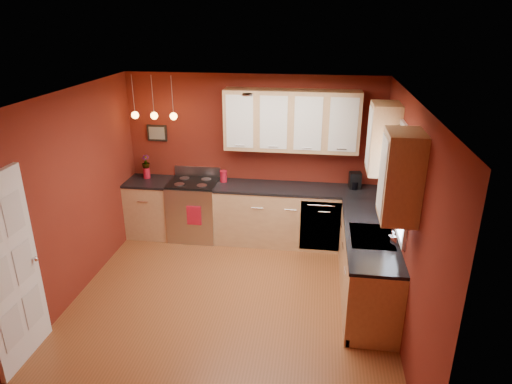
# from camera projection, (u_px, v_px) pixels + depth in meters

# --- Properties ---
(floor) EXTENTS (4.20, 4.20, 0.00)m
(floor) POSITION_uv_depth(u_px,v_px,m) (230.00, 305.00, 5.76)
(floor) COLOR brown
(floor) RESTS_ON ground
(ceiling) EXTENTS (4.00, 4.20, 0.02)m
(ceiling) POSITION_uv_depth(u_px,v_px,m) (224.00, 98.00, 4.81)
(ceiling) COLOR silver
(ceiling) RESTS_ON wall_back
(wall_back) EXTENTS (4.00, 0.02, 2.60)m
(wall_back) POSITION_uv_depth(u_px,v_px,m) (253.00, 158.00, 7.22)
(wall_back) COLOR maroon
(wall_back) RESTS_ON floor
(wall_front) EXTENTS (4.00, 0.02, 2.60)m
(wall_front) POSITION_uv_depth(u_px,v_px,m) (171.00, 325.00, 3.35)
(wall_front) COLOR maroon
(wall_front) RESTS_ON floor
(wall_left) EXTENTS (0.02, 4.20, 2.60)m
(wall_left) POSITION_uv_depth(u_px,v_px,m) (66.00, 201.00, 5.55)
(wall_left) COLOR maroon
(wall_left) RESTS_ON floor
(wall_right) EXTENTS (0.02, 4.20, 2.60)m
(wall_right) POSITION_uv_depth(u_px,v_px,m) (405.00, 221.00, 5.03)
(wall_right) COLOR maroon
(wall_right) RESTS_ON floor
(base_cabinets_back_left) EXTENTS (0.70, 0.60, 0.90)m
(base_cabinets_back_left) POSITION_uv_depth(u_px,v_px,m) (151.00, 208.00, 7.47)
(base_cabinets_back_left) COLOR tan
(base_cabinets_back_left) RESTS_ON floor
(base_cabinets_back_right) EXTENTS (2.54, 0.60, 0.90)m
(base_cabinets_back_right) POSITION_uv_depth(u_px,v_px,m) (297.00, 217.00, 7.16)
(base_cabinets_back_right) COLOR tan
(base_cabinets_back_right) RESTS_ON floor
(base_cabinets_right) EXTENTS (0.60, 2.10, 0.90)m
(base_cabinets_right) POSITION_uv_depth(u_px,v_px,m) (367.00, 265.00, 5.79)
(base_cabinets_right) COLOR tan
(base_cabinets_right) RESTS_ON floor
(counter_back_left) EXTENTS (0.70, 0.62, 0.04)m
(counter_back_left) POSITION_uv_depth(u_px,v_px,m) (149.00, 181.00, 7.30)
(counter_back_left) COLOR black
(counter_back_left) RESTS_ON base_cabinets_back_left
(counter_back_right) EXTENTS (2.54, 0.62, 0.04)m
(counter_back_right) POSITION_uv_depth(u_px,v_px,m) (298.00, 189.00, 6.99)
(counter_back_right) COLOR black
(counter_back_right) RESTS_ON base_cabinets_back_right
(counter_right) EXTENTS (0.62, 2.10, 0.04)m
(counter_right) POSITION_uv_depth(u_px,v_px,m) (370.00, 232.00, 5.62)
(counter_right) COLOR black
(counter_right) RESTS_ON base_cabinets_right
(gas_range) EXTENTS (0.76, 0.64, 1.11)m
(gas_range) POSITION_uv_depth(u_px,v_px,m) (194.00, 209.00, 7.37)
(gas_range) COLOR #ADADB1
(gas_range) RESTS_ON floor
(dishwasher_front) EXTENTS (0.60, 0.02, 0.80)m
(dishwasher_front) POSITION_uv_depth(u_px,v_px,m) (320.00, 226.00, 6.85)
(dishwasher_front) COLOR #ADADB1
(dishwasher_front) RESTS_ON base_cabinets_back_right
(sink) EXTENTS (0.50, 0.70, 0.33)m
(sink) POSITION_uv_depth(u_px,v_px,m) (371.00, 238.00, 5.48)
(sink) COLOR #97989D
(sink) RESTS_ON counter_right
(window) EXTENTS (0.06, 1.02, 1.22)m
(window) POSITION_uv_depth(u_px,v_px,m) (402.00, 178.00, 5.17)
(window) COLOR white
(window) RESTS_ON wall_right
(door_left_wall) EXTENTS (0.12, 0.82, 2.05)m
(door_left_wall) POSITION_uv_depth(u_px,v_px,m) (10.00, 273.00, 4.54)
(door_left_wall) COLOR white
(door_left_wall) RESTS_ON floor
(upper_cabinets_back) EXTENTS (2.00, 0.35, 0.90)m
(upper_cabinets_back) POSITION_uv_depth(u_px,v_px,m) (292.00, 121.00, 6.74)
(upper_cabinets_back) COLOR tan
(upper_cabinets_back) RESTS_ON wall_back
(upper_cabinets_right) EXTENTS (0.35, 1.95, 0.90)m
(upper_cabinets_right) POSITION_uv_depth(u_px,v_px,m) (391.00, 155.00, 5.11)
(upper_cabinets_right) COLOR tan
(upper_cabinets_right) RESTS_ON wall_right
(wall_picture) EXTENTS (0.32, 0.03, 0.26)m
(wall_picture) POSITION_uv_depth(u_px,v_px,m) (157.00, 133.00, 7.28)
(wall_picture) COLOR black
(wall_picture) RESTS_ON wall_back
(pendant_lights) EXTENTS (0.71, 0.11, 0.66)m
(pendant_lights) POSITION_uv_depth(u_px,v_px,m) (154.00, 115.00, 6.83)
(pendant_lights) COLOR #97989D
(pendant_lights) RESTS_ON ceiling
(red_canister) EXTENTS (0.12, 0.12, 0.18)m
(red_canister) POSITION_uv_depth(u_px,v_px,m) (223.00, 176.00, 7.20)
(red_canister) COLOR #AE1225
(red_canister) RESTS_ON counter_back_right
(red_vase) EXTENTS (0.11, 0.11, 0.17)m
(red_vase) POSITION_uv_depth(u_px,v_px,m) (147.00, 173.00, 7.37)
(red_vase) COLOR #AE1225
(red_vase) RESTS_ON counter_back_left
(flowers) EXTENTS (0.14, 0.14, 0.23)m
(flowers) POSITION_uv_depth(u_px,v_px,m) (146.00, 162.00, 7.30)
(flowers) COLOR #AE1225
(flowers) RESTS_ON red_vase
(coffee_maker) EXTENTS (0.19, 0.19, 0.25)m
(coffee_maker) POSITION_uv_depth(u_px,v_px,m) (355.00, 181.00, 6.92)
(coffee_maker) COLOR black
(coffee_maker) RESTS_ON counter_back_right
(soap_pump) EXTENTS (0.09, 0.10, 0.17)m
(soap_pump) POSITION_uv_depth(u_px,v_px,m) (392.00, 238.00, 5.23)
(soap_pump) COLOR silver
(soap_pump) RESTS_ON counter_right
(dish_towel) EXTENTS (0.23, 0.02, 0.31)m
(dish_towel) POSITION_uv_depth(u_px,v_px,m) (194.00, 216.00, 7.04)
(dish_towel) COLOR #AE1225
(dish_towel) RESTS_ON gas_range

